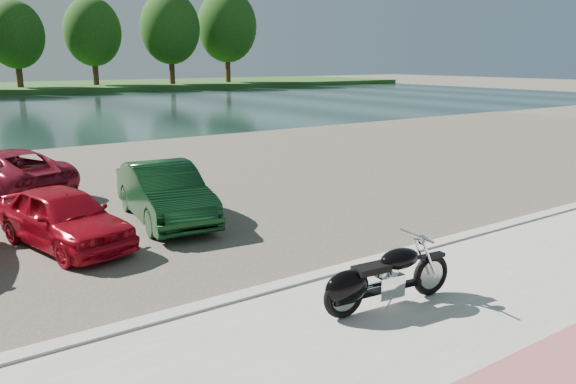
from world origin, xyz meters
name	(u,v)px	position (x,y,z in m)	size (l,w,h in m)	color
ground	(415,320)	(0.00, 0.00, 0.00)	(200.00, 200.00, 0.00)	#595447
promenade	(472,345)	(0.00, -1.00, 0.05)	(60.00, 6.00, 0.10)	#A29F98
kerb	(330,274)	(0.00, 2.00, 0.07)	(60.00, 0.30, 0.14)	#A29F98
parking_lot	(144,185)	(0.00, 11.00, 0.02)	(60.00, 18.00, 0.04)	#48413A
motorcycle	(378,280)	(-0.33, 0.46, 0.56)	(2.33, 0.75, 1.05)	black
car_4	(64,217)	(-3.40, 6.28, 0.65)	(1.44, 3.58, 1.22)	#A60B1B
car_5	(165,193)	(-0.99, 6.92, 0.71)	(1.42, 4.08, 1.34)	#0E3517
car_10	(4,172)	(-3.64, 12.04, 0.67)	(2.10, 4.56, 1.27)	maroon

